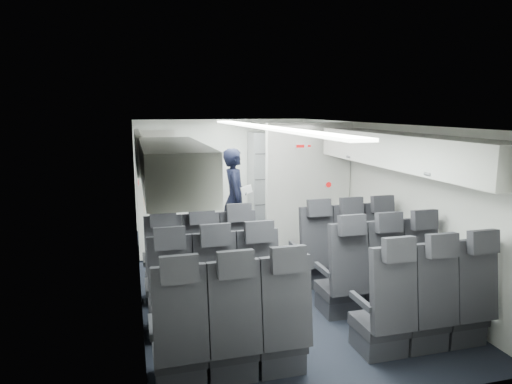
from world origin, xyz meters
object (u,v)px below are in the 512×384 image
seat_row_rear (334,322)px  galley_unit (271,180)px  seat_row_mid (299,286)px  seat_row_front (275,261)px  flight_attendant (235,199)px  boarding_door (140,196)px  carry_on_bag (165,156)px

seat_row_rear → galley_unit: galley_unit is taller
seat_row_mid → galley_unit: size_ratio=1.75×
seat_row_front → flight_attendant: (-0.08, 2.00, 0.45)m
seat_row_front → seat_row_mid: size_ratio=1.00×
boarding_door → galley_unit: bearing=24.3°
boarding_door → carry_on_bag: carry_on_bag is taller
seat_row_front → carry_on_bag: carry_on_bag is taller
boarding_door → seat_row_mid: bearing=-61.2°
seat_row_rear → flight_attendant: flight_attendant is taller
flight_attendant → carry_on_bag: carry_on_bag is taller
seat_row_front → seat_row_mid: 0.90m
seat_row_front → carry_on_bag: bearing=174.8°
seat_row_mid → galley_unit: bearing=77.1°
seat_row_front → seat_row_rear: bearing=-90.0°
seat_row_rear → galley_unit: 5.17m
galley_unit → boarding_door: bearing=-155.7°
boarding_door → flight_attendant: bearing=-3.2°
flight_attendant → carry_on_bag: size_ratio=4.50×
boarding_door → seat_row_front: bearing=-51.8°
seat_row_front → flight_attendant: bearing=92.3°
seat_row_mid → carry_on_bag: (-1.35, 1.02, 1.40)m
galley_unit → seat_row_rear: bearing=-100.6°
seat_row_mid → seat_row_rear: size_ratio=1.00×
seat_row_mid → carry_on_bag: size_ratio=8.79×
seat_row_rear → flight_attendant: (-0.08, 3.80, 0.45)m
seat_row_mid → seat_row_rear: 0.90m
seat_row_front → seat_row_rear: size_ratio=1.00×
boarding_door → flight_attendant: size_ratio=1.09×
boarding_door → carry_on_bag: size_ratio=4.91×
flight_attendant → galley_unit: bearing=-29.2°
seat_row_mid → boarding_door: bearing=118.8°
seat_row_front → seat_row_mid: (0.00, -0.90, 0.00)m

